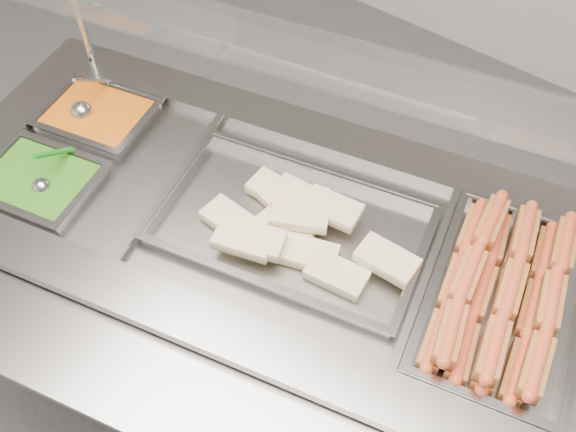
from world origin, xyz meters
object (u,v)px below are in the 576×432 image
Objects in this scene: steam_counter at (274,301)px; pan_hotdogs at (502,307)px; sneeze_guard at (306,56)px; ladle at (83,110)px; serving_spoon at (44,181)px; pan_wraps at (291,229)px.

steam_counter is 0.71m from pan_hotdogs.
steam_counter is at bearing -76.41° from sneeze_guard.
ladle reaches higher than serving_spoon.
sneeze_guard is at bearing 103.59° from steam_counter.
pan_hotdogs is (0.58, 0.14, 0.39)m from steam_counter.
serving_spoon is at bearing -153.89° from pan_wraps.
pan_wraps is at bearing 13.59° from steam_counter.
pan_wraps is (-0.52, -0.13, 0.01)m from pan_hotdogs.
pan_wraps reaches higher than steam_counter.
steam_counter is 2.68× the size of pan_wraps.
ladle is at bearing -172.10° from pan_hotdogs.
sneeze_guard is 0.74m from pan_hotdogs.
serving_spoon is (0.13, -0.24, 0.00)m from ladle.
sneeze_guard is 2.22× the size of pan_wraps.
pan_hotdogs is 0.81× the size of pan_wraps.
ladle is at bearing -176.35° from pan_wraps.
pan_hotdogs is at bearing 20.48° from serving_spoon.
sneeze_guard reaches higher than serving_spoon.
steam_counter is at bearing -166.41° from pan_hotdogs.
pan_wraps is 4.32× the size of serving_spoon.
pan_wraps is at bearing 3.65° from ladle.
steam_counter is 3.29× the size of pan_hotdogs.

